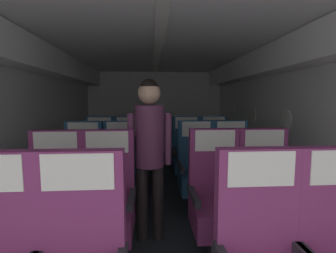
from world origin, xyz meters
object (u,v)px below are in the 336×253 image
seat_c_left_aisle (122,172)px  seat_d_right_window (187,155)px  seat_d_left_window (99,156)px  flight_attendant (150,143)px  seat_b_left_window (54,205)px  seat_d_left_aisle (128,156)px  seat_b_right_aisle (267,199)px  seat_c_right_aisle (232,170)px  seat_c_left_window (83,174)px  seat_b_right_window (217,200)px  seat_c_right_window (197,171)px  seat_d_right_aisle (214,154)px  seat_b_left_aisle (107,204)px

seat_c_left_aisle → seat_d_right_window: size_ratio=1.00×
seat_d_left_window → flight_attendant: size_ratio=0.70×
seat_b_left_window → seat_d_left_aisle: same height
seat_c_left_aisle → seat_d_right_window: bearing=42.7°
seat_d_left_aisle → seat_d_right_window: same height
seat_b_left_window → seat_b_right_aisle: bearing=0.1°
seat_b_right_aisle → seat_d_left_window: size_ratio=1.00×
seat_d_right_window → seat_c_right_aisle: bearing=-62.7°
seat_c_right_aisle → seat_d_right_window: 1.04m
seat_c_left_window → seat_d_left_aisle: bearing=63.2°
seat_b_right_aisle → seat_b_right_window: same height
seat_b_right_window → seat_c_left_aisle: 1.38m
seat_c_left_window → seat_c_right_window: bearing=0.4°
seat_b_right_window → seat_c_right_window: same height
seat_b_right_aisle → seat_d_right_aisle: (0.00, 1.90, 0.00)m
seat_c_left_window → seat_c_left_aisle: 0.49m
seat_c_left_aisle → seat_d_left_aisle: size_ratio=1.00×
seat_b_right_aisle → seat_d_left_aisle: same height
seat_b_left_window → seat_c_right_window: (1.47, 0.95, 0.00)m
seat_b_left_aisle → seat_d_right_aisle: same height
seat_b_left_window → seat_d_left_window: bearing=90.3°
seat_d_right_aisle → flight_attendant: (-1.11, -1.69, 0.52)m
seat_c_left_window → seat_c_right_window: same height
seat_b_right_aisle → seat_c_left_aisle: 1.76m
seat_d_right_aisle → seat_b_right_aisle: bearing=-90.1°
seat_b_left_window → seat_c_right_window: bearing=32.9°
seat_b_left_aisle → seat_b_right_window: 1.01m
seat_c_right_aisle → seat_d_left_window: 2.17m
seat_b_left_window → seat_b_right_aisle: 1.96m
seat_b_right_aisle → seat_d_left_aisle: bearing=128.0°
seat_d_left_aisle → seat_b_right_aisle: bearing=-52.0°
seat_b_right_aisle → seat_c_left_window: same height
seat_d_left_window → seat_d_left_aisle: (0.48, 0.01, 0.00)m
seat_c_left_window → seat_d_left_window: same height
seat_b_right_aisle → seat_c_left_window: 2.18m
seat_c_left_window → seat_c_left_aisle: (0.49, 0.02, 0.00)m
seat_b_right_window → seat_d_left_aisle: 2.14m
seat_c_left_aisle → seat_c_right_window: 0.99m
seat_b_left_aisle → seat_d_left_window: (-0.47, 1.90, 0.00)m
seat_b_left_window → flight_attendant: (0.85, 0.22, 0.52)m
seat_c_left_window → seat_d_right_window: same height
seat_b_right_aisle → seat_b_right_window: bearing=179.0°
seat_c_right_aisle → seat_b_right_aisle: bearing=-89.5°
seat_b_left_window → seat_c_left_aisle: 1.07m
seat_d_left_aisle → flight_attendant: bearing=-77.3°
seat_b_left_aisle → seat_d_left_window: 1.95m
seat_b_right_aisle → seat_c_left_aisle: (-1.48, 0.95, 0.00)m
seat_b_left_window → seat_c_left_aisle: bearing=63.5°
seat_b_left_window → flight_attendant: flight_attendant is taller
seat_b_left_aisle → seat_b_right_window: (1.01, 0.01, 0.00)m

